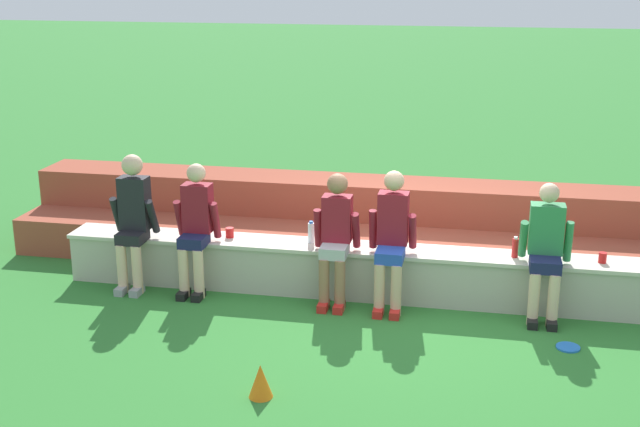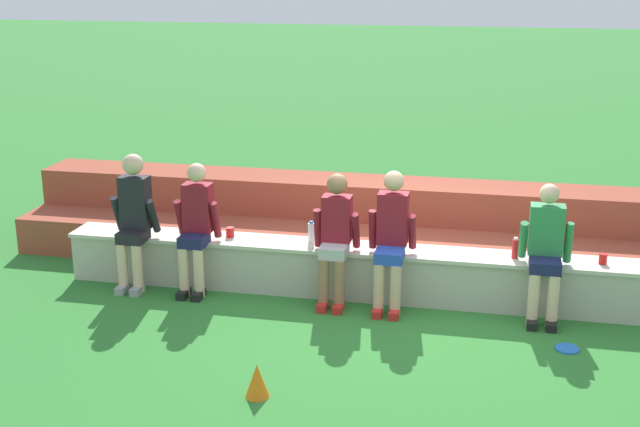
% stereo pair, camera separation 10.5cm
% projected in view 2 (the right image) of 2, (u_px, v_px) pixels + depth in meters
% --- Properties ---
extents(ground_plane, '(80.00, 80.00, 0.00)m').
position_uv_depth(ground_plane, '(400.00, 306.00, 8.74)').
color(ground_plane, '#2D752D').
extents(stone_seating_wall, '(7.43, 0.48, 0.55)m').
position_uv_depth(stone_seating_wall, '(403.00, 273.00, 8.86)').
color(stone_seating_wall, '#B7AF9E').
rests_on(stone_seating_wall, ground).
extents(brick_bleachers, '(9.59, 1.39, 0.89)m').
position_uv_depth(brick_bleachers, '(415.00, 230.00, 10.01)').
color(brick_bleachers, '#9D4631').
rests_on(brick_bleachers, ground).
extents(person_far_left, '(0.49, 0.50, 1.48)m').
position_uv_depth(person_far_left, '(134.00, 217.00, 9.06)').
color(person_far_left, beige).
rests_on(person_far_left, ground).
extents(person_left_of_center, '(0.48, 0.54, 1.40)m').
position_uv_depth(person_left_of_center, '(196.00, 225.00, 8.96)').
color(person_left_of_center, beige).
rests_on(person_left_of_center, ground).
extents(person_center, '(0.48, 0.55, 1.37)m').
position_uv_depth(person_center, '(335.00, 235.00, 8.64)').
color(person_center, '#996B4C').
rests_on(person_center, ground).
extents(person_right_of_center, '(0.49, 0.60, 1.42)m').
position_uv_depth(person_right_of_center, '(391.00, 237.00, 8.53)').
color(person_right_of_center, '#DBAD89').
rests_on(person_right_of_center, ground).
extents(person_far_right, '(0.52, 0.57, 1.37)m').
position_uv_depth(person_far_right, '(546.00, 249.00, 8.25)').
color(person_far_right, beige).
rests_on(person_far_right, ground).
extents(water_bottle_center_gap, '(0.07, 0.07, 0.24)m').
position_uv_depth(water_bottle_center_gap, '(311.00, 232.00, 9.00)').
color(water_bottle_center_gap, silver).
rests_on(water_bottle_center_gap, stone_seating_wall).
extents(water_bottle_mid_left, '(0.07, 0.07, 0.22)m').
position_uv_depth(water_bottle_mid_left, '(515.00, 248.00, 8.52)').
color(water_bottle_mid_left, red).
rests_on(water_bottle_mid_left, stone_seating_wall).
extents(plastic_cup_middle, '(0.09, 0.09, 0.11)m').
position_uv_depth(plastic_cup_middle, '(230.00, 232.00, 9.19)').
color(plastic_cup_middle, red).
rests_on(plastic_cup_middle, stone_seating_wall).
extents(plastic_cup_left_end, '(0.08, 0.08, 0.11)m').
position_uv_depth(plastic_cup_left_end, '(603.00, 259.00, 8.37)').
color(plastic_cup_left_end, red).
rests_on(plastic_cup_left_end, stone_seating_wall).
extents(frisbee, '(0.22, 0.22, 0.02)m').
position_uv_depth(frisbee, '(567.00, 349.00, 7.76)').
color(frisbee, blue).
rests_on(frisbee, ground).
extents(sports_cone, '(0.20, 0.20, 0.29)m').
position_uv_depth(sports_cone, '(257.00, 381.00, 6.89)').
color(sports_cone, orange).
rests_on(sports_cone, ground).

